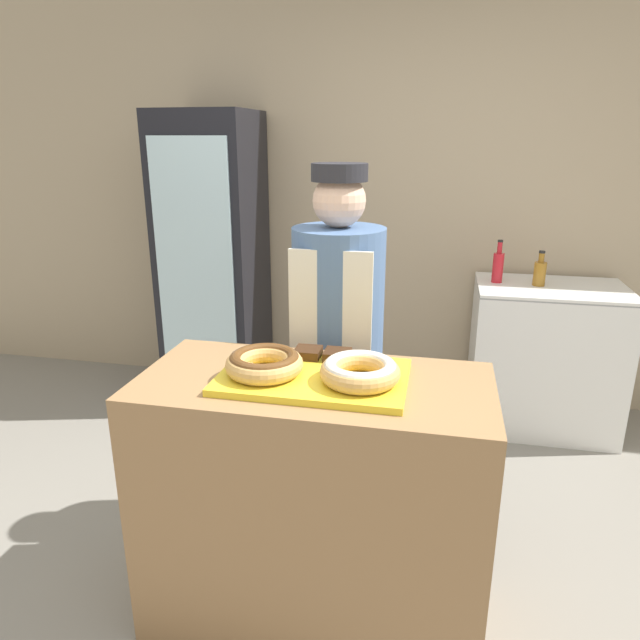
# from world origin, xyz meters

# --- Properties ---
(ground_plane) EXTENTS (14.00, 14.00, 0.00)m
(ground_plane) POSITION_xyz_m (0.00, 0.00, 0.00)
(ground_plane) COLOR gray
(wall_back) EXTENTS (8.00, 0.06, 2.70)m
(wall_back) POSITION_xyz_m (0.00, 2.13, 1.35)
(wall_back) COLOR tan
(wall_back) RESTS_ON ground_plane
(display_counter) EXTENTS (1.19, 0.57, 0.96)m
(display_counter) POSITION_xyz_m (0.00, 0.00, 0.48)
(display_counter) COLOR #997047
(display_counter) RESTS_ON ground_plane
(serving_tray) EXTENTS (0.62, 0.40, 0.02)m
(serving_tray) POSITION_xyz_m (0.00, 0.00, 0.98)
(serving_tray) COLOR yellow
(serving_tray) RESTS_ON display_counter
(donut_chocolate_glaze) EXTENTS (0.26, 0.26, 0.07)m
(donut_chocolate_glaze) POSITION_xyz_m (-0.16, -0.03, 1.03)
(donut_chocolate_glaze) COLOR tan
(donut_chocolate_glaze) RESTS_ON serving_tray
(donut_light_glaze) EXTENTS (0.26, 0.26, 0.07)m
(donut_light_glaze) POSITION_xyz_m (0.16, -0.03, 1.03)
(donut_light_glaze) COLOR tan
(donut_light_glaze) RESTS_ON serving_tray
(brownie_back_left) EXTENTS (0.09, 0.09, 0.03)m
(brownie_back_left) POSITION_xyz_m (-0.05, 0.14, 1.00)
(brownie_back_left) COLOR #382111
(brownie_back_left) RESTS_ON serving_tray
(brownie_back_right) EXTENTS (0.09, 0.09, 0.03)m
(brownie_back_right) POSITION_xyz_m (0.05, 0.14, 1.00)
(brownie_back_right) COLOR #382111
(brownie_back_right) RESTS_ON serving_tray
(baker_person) EXTENTS (0.39, 0.39, 1.64)m
(baker_person) POSITION_xyz_m (-0.02, 0.56, 0.86)
(baker_person) COLOR #4C4C51
(baker_person) RESTS_ON ground_plane
(beverage_fridge) EXTENTS (0.60, 0.60, 1.90)m
(beverage_fridge) POSITION_xyz_m (-1.08, 1.76, 0.95)
(beverage_fridge) COLOR black
(beverage_fridge) RESTS_ON ground_plane
(chest_freezer) EXTENTS (0.86, 0.60, 0.90)m
(chest_freezer) POSITION_xyz_m (1.05, 1.77, 0.45)
(chest_freezer) COLOR white
(chest_freezer) RESTS_ON ground_plane
(bottle_red) EXTENTS (0.06, 0.06, 0.26)m
(bottle_red) POSITION_xyz_m (0.73, 1.81, 1.00)
(bottle_red) COLOR red
(bottle_red) RESTS_ON chest_freezer
(bottle_amber) EXTENTS (0.07, 0.07, 0.21)m
(bottle_amber) POSITION_xyz_m (0.97, 1.77, 0.98)
(bottle_amber) COLOR #99661E
(bottle_amber) RESTS_ON chest_freezer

